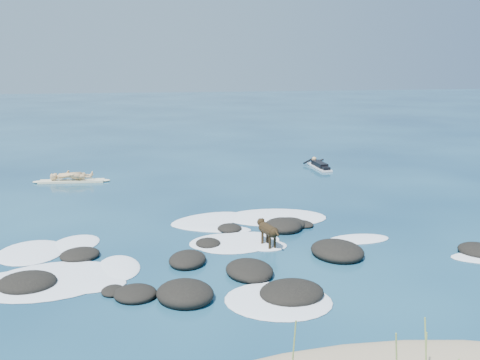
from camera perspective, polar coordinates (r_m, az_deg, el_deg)
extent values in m
plane|color=#0A2642|center=(15.44, 2.34, -6.42)|extent=(160.00, 160.00, 0.00)
cylinder|color=#7D9C4B|center=(8.37, 5.68, -18.15)|extent=(0.05, 0.18, 1.21)
cylinder|color=#7D9C4B|center=(9.11, 19.21, -16.78)|extent=(0.04, 0.21, 1.03)
ellipsoid|color=black|center=(13.76, -5.62, -8.47)|extent=(1.26, 1.42, 0.36)
ellipsoid|color=black|center=(16.26, -1.12, -5.19)|extent=(0.84, 0.82, 0.27)
ellipsoid|color=black|center=(14.70, -16.71, -7.64)|extent=(1.30, 1.24, 0.30)
ellipsoid|color=black|center=(14.99, -3.41, -6.77)|extent=(0.84, 0.88, 0.25)
ellipsoid|color=black|center=(16.41, 4.62, -4.91)|extent=(1.50, 1.55, 0.43)
ellipsoid|color=black|center=(16.72, 5.37, -4.68)|extent=(1.29, 1.30, 0.34)
ellipsoid|color=black|center=(12.07, -11.11, -11.82)|extent=(1.08, 1.06, 0.30)
ellipsoid|color=black|center=(16.85, 6.66, -4.69)|extent=(0.91, 0.98, 0.20)
ellipsoid|color=black|center=(15.68, 24.13, -6.90)|extent=(1.33, 1.39, 0.35)
ellipsoid|color=black|center=(11.90, 5.54, -11.85)|extent=(1.66, 1.53, 0.40)
ellipsoid|color=black|center=(13.26, -21.76, -10.13)|extent=(1.53, 1.42, 0.39)
ellipsoid|color=black|center=(11.81, -5.89, -11.96)|extent=(1.66, 1.71, 0.48)
ellipsoid|color=black|center=(12.38, -13.40, -11.43)|extent=(0.60, 0.67, 0.18)
ellipsoid|color=black|center=(14.47, 10.33, -7.45)|extent=(1.52, 1.72, 0.46)
ellipsoid|color=black|center=(13.01, 1.01, -9.62)|extent=(1.32, 1.52, 0.40)
ellipsoid|color=white|center=(15.26, -2.12, -6.61)|extent=(2.16, 1.89, 0.12)
ellipsoid|color=white|center=(15.85, 12.56, -6.18)|extent=(1.82, 0.89, 0.12)
ellipsoid|color=white|center=(11.72, 4.11, -12.71)|extent=(2.85, 2.63, 0.12)
ellipsoid|color=white|center=(13.44, -19.53, -10.05)|extent=(3.61, 2.89, 0.12)
ellipsoid|color=white|center=(16.49, -2.93, -5.16)|extent=(2.56, 1.68, 0.12)
ellipsoid|color=white|center=(13.36, -19.72, -10.19)|extent=(3.94, 2.39, 0.12)
ellipsoid|color=white|center=(13.76, -12.80, -9.10)|extent=(1.21, 1.85, 0.12)
ellipsoid|color=white|center=(15.49, -21.41, -7.20)|extent=(1.86, 2.12, 0.12)
ellipsoid|color=white|center=(17.64, 3.84, -3.99)|extent=(3.64, 2.60, 0.12)
ellipsoid|color=white|center=(15.20, -0.10, -6.68)|extent=(2.85, 2.38, 0.12)
ellipsoid|color=white|center=(17.34, -3.35, -4.28)|extent=(3.00, 2.38, 0.12)
ellipsoid|color=white|center=(15.78, -17.14, -6.52)|extent=(1.77, 1.97, 0.12)
ellipsoid|color=white|center=(14.94, 2.96, -7.05)|extent=(1.10, 0.90, 0.12)
cube|color=beige|center=(23.86, -17.51, -0.11)|extent=(2.73, 0.81, 0.09)
ellipsoid|color=beige|center=(23.63, -14.31, -0.04)|extent=(0.56, 0.36, 0.10)
ellipsoid|color=beige|center=(24.16, -20.64, -0.19)|extent=(0.56, 0.36, 0.10)
imported|color=tan|center=(23.68, -17.66, 2.06)|extent=(0.48, 0.67, 1.75)
cube|color=white|center=(26.07, 8.47, 1.36)|extent=(0.52, 2.19, 0.08)
ellipsoid|color=white|center=(27.08, 7.67, 1.79)|extent=(0.27, 0.48, 0.08)
cube|color=black|center=(26.04, 8.48, 1.68)|extent=(0.41, 1.34, 0.22)
sphere|color=tan|center=(26.73, 7.91, 2.23)|extent=(0.23, 0.23, 0.23)
cylinder|color=black|center=(26.80, 7.24, 2.00)|extent=(0.54, 0.30, 0.25)
cylinder|color=black|center=(26.99, 8.35, 2.04)|extent=(0.54, 0.29, 0.25)
cube|color=black|center=(25.37, 9.07, 1.28)|extent=(0.34, 0.55, 0.14)
cylinder|color=black|center=(14.69, 3.07, -5.33)|extent=(0.43, 0.65, 0.29)
sphere|color=black|center=(14.91, 2.56, -5.05)|extent=(0.37, 0.37, 0.30)
sphere|color=black|center=(14.46, 3.60, -5.62)|extent=(0.34, 0.34, 0.28)
sphere|color=black|center=(15.03, 2.24, -4.50)|extent=(0.27, 0.27, 0.22)
cone|color=black|center=(15.14, 2.01, -4.43)|extent=(0.14, 0.16, 0.11)
cone|color=black|center=(14.97, 2.07, -4.22)|extent=(0.12, 0.10, 0.11)
cone|color=black|center=(15.02, 2.45, -4.16)|extent=(0.12, 0.10, 0.11)
cylinder|color=black|center=(14.92, 2.41, -6.31)|extent=(0.09, 0.09, 0.39)
cylinder|color=black|center=(14.99, 2.93, -6.22)|extent=(0.09, 0.09, 0.39)
cylinder|color=black|center=(14.58, 3.20, -6.77)|extent=(0.09, 0.09, 0.39)
cylinder|color=black|center=(14.65, 3.73, -6.68)|extent=(0.09, 0.09, 0.39)
cylinder|color=black|center=(14.34, 3.87, -5.57)|extent=(0.12, 0.29, 0.17)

